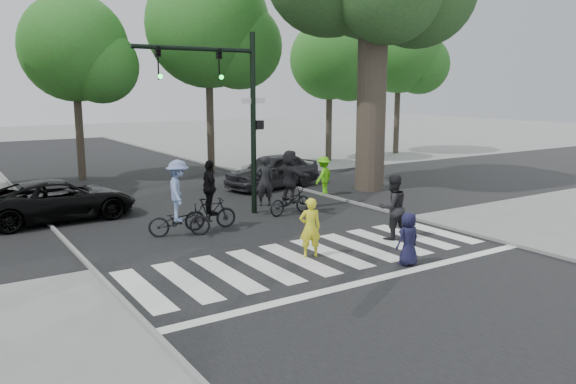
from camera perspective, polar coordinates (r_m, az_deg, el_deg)
name	(u,v)px	position (r m, az deg, el deg)	size (l,w,h in m)	color
ground	(339,266)	(13.62, 5.16, -7.53)	(120.00, 120.00, 0.00)	gray
road_stem	(240,224)	(17.66, -4.91, -3.31)	(10.00, 70.00, 0.01)	black
road_cross	(200,208)	(20.29, -8.91, -1.58)	(70.00, 10.00, 0.01)	black
curb_left	(71,248)	(15.99, -21.14, -5.29)	(0.10, 70.00, 0.10)	gray
curb_right	(363,205)	(20.45, 7.66, -1.33)	(0.10, 70.00, 0.10)	gray
crosswalk	(322,259)	(14.11, 3.49, -6.82)	(10.00, 3.85, 0.01)	silver
traffic_signal	(230,98)	(18.38, -5.90, 9.49)	(4.45, 0.29, 6.00)	black
bg_tree_2	(81,53)	(27.55, -20.30, 13.13)	(5.04, 4.80, 8.40)	brown
bg_tree_3	(216,31)	(28.40, -7.35, 15.93)	(6.30, 6.00, 10.20)	brown
bg_tree_4	(335,63)	(33.22, 4.77, 12.91)	(4.83, 4.60, 8.15)	brown
bg_tree_5	(404,54)	(37.66, 11.74, 13.54)	(5.67, 5.40, 9.30)	brown
pedestrian_woman	(310,228)	(14.11, 2.26, -3.63)	(0.56, 0.36, 1.52)	yellow
pedestrian_child	(408,239)	(13.78, 12.12, -4.68)	(0.64, 0.41, 1.30)	#181836
pedestrian_adult	(393,207)	(16.00, 10.58, -1.53)	(0.89, 0.70, 1.84)	black
cyclist_left	(179,204)	(16.31, -11.04, -1.17)	(1.85, 1.30, 2.22)	black
cyclist_mid	(210,201)	(17.02, -7.92, -0.93)	(1.65, 1.02, 2.10)	black
cyclist_right	(290,186)	(18.84, 0.20, 0.62)	(1.79, 1.67, 2.19)	black
car_suv	(59,200)	(19.50, -22.22, -0.76)	(2.21, 4.79, 1.33)	black
car_grey	(272,171)	(23.95, -1.59, 2.16)	(1.76, 4.36, 1.49)	#2E2C31
bystander_hivis	(323,176)	(22.32, 3.63, 1.63)	(1.01, 0.58, 1.56)	#5BD411
bystander_dark	(264,181)	(20.24, -2.42, 1.13)	(0.67, 0.44, 1.84)	black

